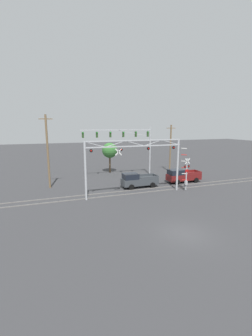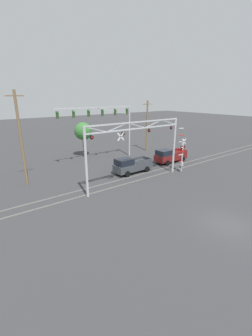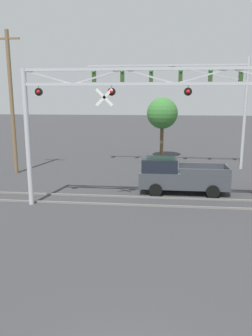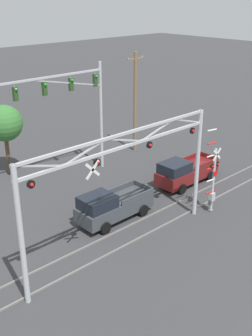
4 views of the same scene
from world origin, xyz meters
name	(u,v)px [view 3 (image 3 of 4)]	position (x,y,z in m)	size (l,w,h in m)	color
rail_track_near	(148,205)	(0.00, 11.46, 0.05)	(80.00, 0.08, 0.10)	gray
rail_track_far	(149,197)	(0.00, 12.90, 0.05)	(80.00, 0.08, 0.10)	gray
crossing_gantry	(149,116)	(-0.01, 11.18, 4.72)	(12.68, 0.29, 6.99)	#B7BABF
traffic_signal_span	(199,89)	(3.41, 21.46, 6.23)	(12.40, 0.39, 8.60)	#B7BABF
pickup_truck_lead	(179,176)	(1.70, 14.21, 1.02)	(5.20, 2.11, 2.09)	#3D4247
utility_pole_left	(12,102)	(-10.19, 18.18, 5.25)	(1.80, 0.28, 10.19)	brown
background_tree_beyond_span	(162,114)	(0.68, 25.43, 4.13)	(2.81, 2.81, 5.58)	brown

